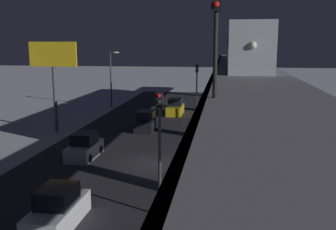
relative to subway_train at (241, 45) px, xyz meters
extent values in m
plane|color=silver|center=(6.54, 15.65, -8.54)|extent=(240.00, 240.00, 0.00)
cube|color=#28282D|center=(10.86, 15.65, -8.54)|extent=(11.00, 86.47, 0.01)
cube|color=slate|center=(0.00, 15.65, -2.18)|extent=(5.00, 86.47, 0.80)
cube|color=#38383D|center=(2.38, 15.65, -2.18)|extent=(0.24, 84.74, 0.80)
cylinder|color=slate|center=(0.00, -20.38, -5.56)|extent=(1.40, 1.40, 5.96)
cylinder|color=slate|center=(0.00, -5.97, -5.56)|extent=(1.40, 1.40, 5.96)
cylinder|color=slate|center=(0.00, 8.44, -5.56)|extent=(1.40, 1.40, 5.96)
cylinder|color=slate|center=(0.00, 22.86, -5.56)|extent=(1.40, 1.40, 5.96)
cube|color=#B7BABF|center=(0.00, 9.30, -0.08)|extent=(2.90, 18.00, 3.40)
cube|color=black|center=(0.00, 9.30, 0.33)|extent=(2.94, 16.20, 0.90)
cube|color=#B7BABF|center=(0.00, -9.30, -0.08)|extent=(2.90, 18.00, 3.40)
cube|color=black|center=(0.00, -9.30, 0.33)|extent=(2.94, 16.20, 0.90)
sphere|color=white|center=(0.00, 18.35, 0.09)|extent=(0.44, 0.44, 0.44)
cylinder|color=black|center=(1.99, 28.49, -0.18)|extent=(0.16, 0.16, 3.20)
sphere|color=red|center=(1.99, 28.65, 1.54)|extent=(0.22, 0.22, 0.22)
cube|color=#B2B2B7|center=(12.26, 14.76, -7.99)|extent=(1.80, 4.15, 1.10)
cube|color=black|center=(12.26, 14.76, -7.01)|extent=(1.58, 1.99, 0.87)
cylinder|color=black|center=(11.41, 16.05, -8.22)|extent=(0.20, 0.64, 0.64)
cylinder|color=black|center=(13.12, 16.05, -8.22)|extent=(0.20, 0.64, 0.64)
cylinder|color=black|center=(11.41, 13.47, -8.22)|extent=(0.20, 0.64, 0.64)
cylinder|color=black|center=(13.12, 13.47, -8.22)|extent=(0.20, 0.64, 0.64)
cube|color=gold|center=(7.66, -5.03, -7.99)|extent=(1.80, 4.43, 1.10)
cube|color=black|center=(7.66, -5.03, -7.01)|extent=(1.58, 2.12, 0.87)
cube|color=silver|center=(9.46, 26.07, -7.99)|extent=(1.80, 4.35, 1.10)
cube|color=black|center=(9.46, 26.07, -7.01)|extent=(1.58, 2.09, 0.87)
cube|color=black|center=(9.46, 4.42, -7.99)|extent=(1.80, 4.02, 1.10)
cube|color=black|center=(9.46, 4.42, -7.01)|extent=(1.58, 1.93, 0.87)
cylinder|color=#2D2D2D|center=(4.76, 24.19, -5.79)|extent=(0.16, 0.16, 5.50)
cube|color=black|center=(4.76, 24.19, -2.59)|extent=(0.32, 0.32, 0.90)
sphere|color=red|center=(4.76, 24.37, -2.29)|extent=(0.20, 0.20, 0.20)
sphere|color=black|center=(4.76, 24.37, -2.59)|extent=(0.20, 0.20, 0.20)
sphere|color=black|center=(4.76, 24.37, -2.89)|extent=(0.20, 0.20, 0.20)
cylinder|color=#2D2D2D|center=(4.76, -1.61, -5.79)|extent=(0.16, 0.16, 5.50)
cube|color=black|center=(4.76, -1.61, -2.59)|extent=(0.32, 0.32, 0.90)
sphere|color=black|center=(4.76, -1.43, -2.29)|extent=(0.20, 0.20, 0.20)
sphere|color=yellow|center=(4.76, -1.43, -2.59)|extent=(0.20, 0.20, 0.20)
sphere|color=black|center=(4.76, -1.43, -2.89)|extent=(0.20, 0.20, 0.20)
cylinder|color=#4C4C51|center=(18.37, 6.14, -5.29)|extent=(0.36, 0.36, 6.50)
cube|color=yellow|center=(18.37, 6.14, -0.84)|extent=(4.80, 0.30, 2.40)
cylinder|color=#38383D|center=(17.16, -9.35, -4.79)|extent=(0.20, 0.20, 7.50)
ellipsoid|color=#F4E5B2|center=(16.36, -9.35, -1.04)|extent=(0.90, 0.44, 0.30)
camera|label=1|loc=(1.64, 42.88, 0.20)|focal=41.88mm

